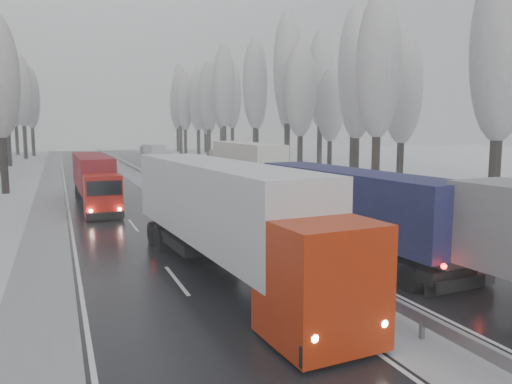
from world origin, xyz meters
TOP-DOWN VIEW (x-y plane):
  - carriageway_right at (5.25, 30.00)m, footprint 7.50×200.00m
  - carriageway_left at (-5.25, 30.00)m, footprint 7.50×200.00m
  - median_slush at (0.00, 30.00)m, footprint 3.00×200.00m
  - shoulder_right at (10.20, 30.00)m, footprint 2.40×200.00m
  - shoulder_left at (-10.20, 30.00)m, footprint 2.40×200.00m
  - median_guardrail at (0.00, 29.99)m, footprint 0.12×200.00m
  - tree_16 at (15.04, 15.67)m, footprint 3.60×3.60m
  - tree_18 at (14.51, 27.03)m, footprint 3.60×3.60m
  - tree_19 at (20.02, 31.03)m, footprint 3.60×3.60m
  - tree_20 at (17.90, 35.17)m, footprint 3.60×3.60m
  - tree_21 at (20.12, 39.17)m, footprint 3.60×3.60m
  - tree_22 at (17.02, 45.60)m, footprint 3.60×3.60m
  - tree_23 at (23.31, 49.60)m, footprint 3.60×3.60m
  - tree_24 at (17.90, 51.02)m, footprint 3.60×3.60m
  - tree_25 at (24.81, 55.02)m, footprint 3.60×3.60m
  - tree_26 at (17.56, 61.27)m, footprint 3.60×3.60m
  - tree_27 at (24.72, 65.27)m, footprint 3.60×3.60m
  - tree_28 at (16.34, 71.95)m, footprint 3.60×3.60m
  - tree_29 at (23.71, 75.95)m, footprint 3.60×3.60m
  - tree_30 at (16.56, 81.70)m, footprint 3.60×3.60m
  - tree_31 at (22.48, 85.70)m, footprint 3.60×3.60m
  - tree_32 at (16.63, 89.21)m, footprint 3.60×3.60m
  - tree_33 at (19.77, 93.21)m, footprint 3.60×3.60m
  - tree_34 at (15.73, 96.32)m, footprint 3.60×3.60m
  - tree_35 at (24.94, 100.32)m, footprint 3.60×3.60m
  - tree_36 at (17.04, 106.16)m, footprint 3.60×3.60m
  - tree_37 at (24.02, 110.16)m, footprint 3.60×3.60m
  - tree_38 at (18.73, 116.73)m, footprint 3.60×3.60m
  - tree_39 at (21.55, 120.73)m, footprint 3.60×3.60m
  - tree_70 at (-16.33, 79.19)m, footprint 3.60×3.60m
  - tree_74 at (-15.07, 99.33)m, footprint 3.60×3.60m
  - tree_76 at (-14.05, 108.72)m, footprint 3.60×3.60m
  - tree_77 at (-19.66, 112.72)m, footprint 3.60×3.60m
  - tree_78 at (-17.56, 115.31)m, footprint 3.60×3.60m
  - tree_79 at (-20.33, 119.31)m, footprint 3.60×3.60m
  - truck_blue_box at (3.02, 13.84)m, footprint 3.50×15.83m
  - truck_cream_box at (7.54, 39.21)m, footprint 3.48×17.77m
  - box_truck_distant at (6.47, 83.39)m, footprint 3.31×8.26m
  - truck_red_white at (-3.32, 11.49)m, footprint 4.01×17.99m
  - truck_red_red at (-6.85, 33.76)m, footprint 2.60×14.92m

SIDE VIEW (x-z plane):
  - carriageway_right at x=5.25m, z-range 0.00..0.03m
  - carriageway_left at x=-5.25m, z-range 0.00..0.03m
  - median_slush at x=0.00m, z-range 0.00..0.04m
  - shoulder_right at x=10.20m, z-range 0.00..0.04m
  - shoulder_left at x=-10.20m, z-range 0.00..0.04m
  - median_guardrail at x=0.00m, z-range 0.22..0.98m
  - box_truck_distant at x=6.47m, z-range 0.03..3.03m
  - truck_red_red at x=-6.85m, z-range 0.32..4.13m
  - truck_blue_box at x=3.02m, z-range 0.34..4.37m
  - truck_cream_box at x=7.54m, z-range 0.38..4.91m
  - truck_red_white at x=-3.32m, z-range 0.38..4.96m
  - tree_23 at x=23.31m, z-range 1.99..15.54m
  - tree_77 at x=-19.66m, z-range 2.10..16.42m
  - tree_33 at x=19.77m, z-range 2.10..16.42m
  - tree_19 at x=20.02m, z-range 2.13..16.70m
  - tree_20 at x=17.90m, z-range 2.29..18.00m
  - tree_22 at x=17.02m, z-range 2.31..18.17m
  - tree_39 at x=21.55m, z-range 2.36..18.54m
  - tree_37 at x=24.02m, z-range 2.38..18.75m
  - tree_16 at x=15.04m, z-range 2.40..18.93m
  - tree_18 at x=14.51m, z-range 2.41..18.99m
  - tree_79 at x=-20.33m, z-range 2.48..19.54m
  - tree_70 at x=-16.33m, z-range 2.48..19.57m
  - tree_32 at x=16.63m, z-range 2.51..19.85m
  - tree_27 at x=24.72m, z-range 2.55..20.17m
  - tree_34 at x=15.73m, z-range 2.55..20.19m
  - tree_30 at x=16.56m, z-range 2.59..20.45m
  - tree_38 at x=18.73m, z-range 2.60..20.58m
  - tree_29 at x=23.71m, z-range 2.62..20.73m
  - tree_35 at x=24.94m, z-range 2.64..20.89m
  - tree_76 at x=-14.05m, z-range 2.68..21.23m
  - tree_31 at x=22.48m, z-range 2.68..21.26m
  - tree_21 at x=20.12m, z-range 2.69..21.31m
  - tree_26 at x=17.56m, z-range 2.71..21.49m
  - tree_25 at x=24.81m, z-range 2.80..22.24m
  - tree_78 at x=-17.56m, z-range 2.81..22.37m
  - tree_28 at x=16.34m, z-range 2.82..22.45m
  - tree_74 at x=-15.07m, z-range 2.83..22.52m
  - tree_36 at x=17.04m, z-range 2.91..23.13m
  - tree_24 at x=17.90m, z-range 2.94..23.43m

